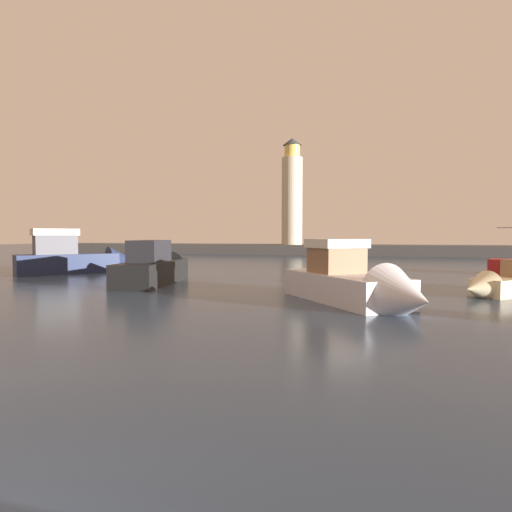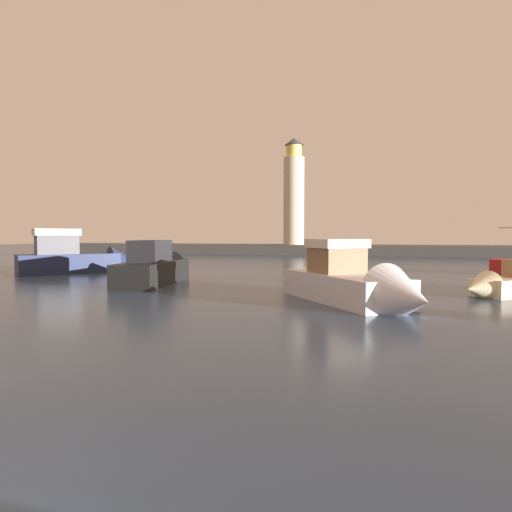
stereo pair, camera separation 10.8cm
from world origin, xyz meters
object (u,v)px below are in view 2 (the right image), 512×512
Objects in this scene: motorboat_3 at (360,285)px; motorboat_6 at (509,284)px; motorboat_5 at (82,259)px; lighthouse at (294,194)px; motorboat_1 at (159,267)px.

motorboat_3 is 1.41× the size of motorboat_6.
motorboat_3 is 24.05m from motorboat_5.
lighthouse is 1.88× the size of motorboat_5.
lighthouse is 2.72× the size of motorboat_6.
lighthouse is 45.82m from motorboat_6.
motorboat_3 reaches higher than motorboat_6.
lighthouse is 1.75× the size of motorboat_1.
lighthouse reaches higher than motorboat_5.
motorboat_6 is at bearing -2.82° from motorboat_1.
motorboat_6 is at bearing 35.81° from motorboat_3.
lighthouse is 1.93× the size of motorboat_3.
motorboat_5 is at bearing 154.08° from motorboat_3.
motorboat_5 is (-10.16, -35.58, -7.93)m from lighthouse.
motorboat_1 is at bearing -26.59° from motorboat_5.
motorboat_3 is at bearing -76.02° from lighthouse.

